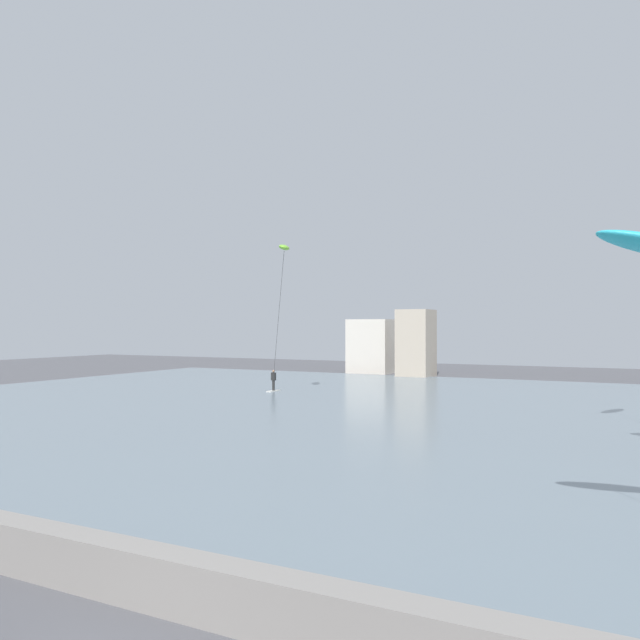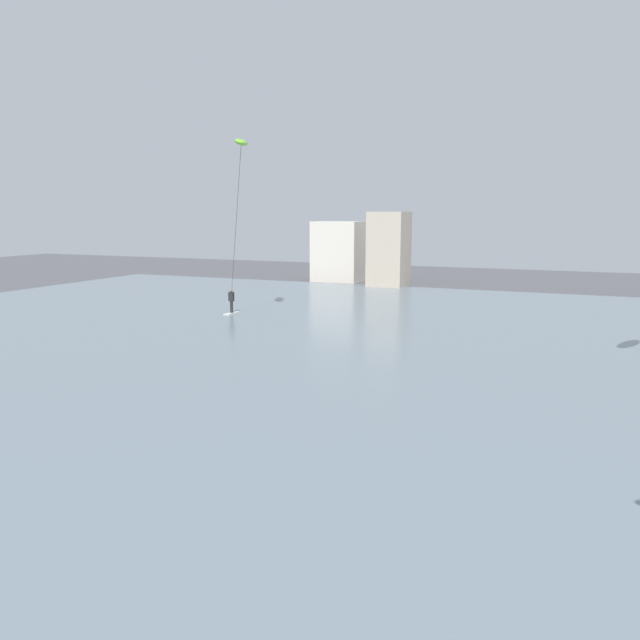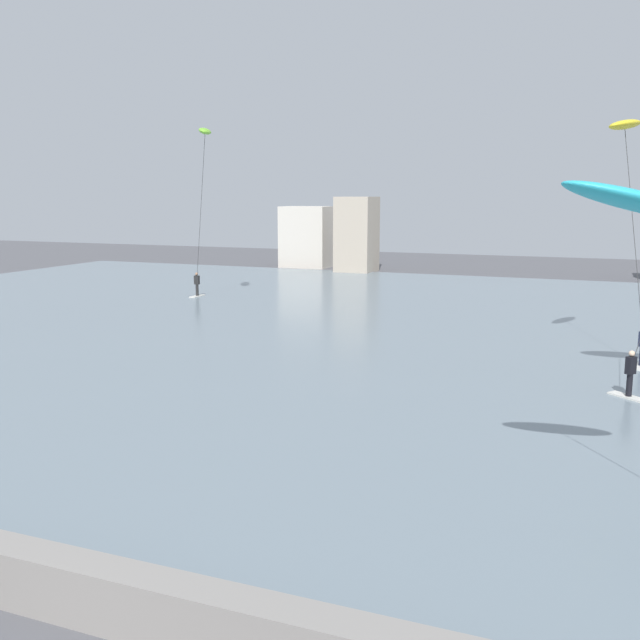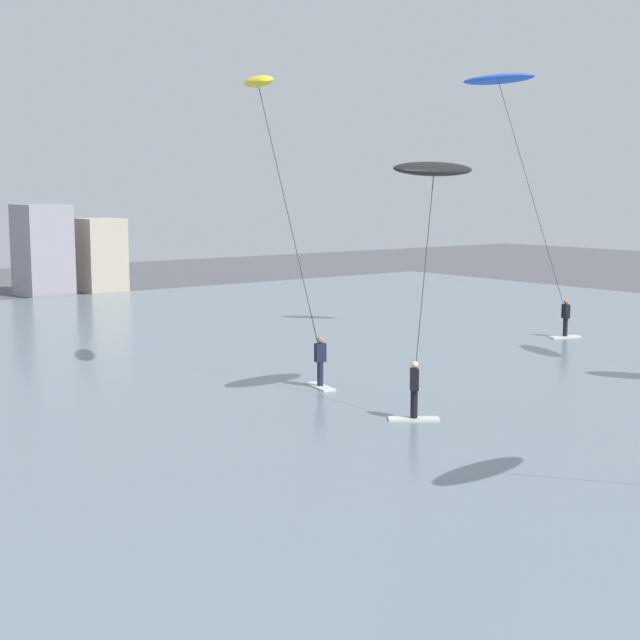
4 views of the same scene
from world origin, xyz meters
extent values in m
cube|color=gray|center=(0.00, 3.78, 0.52)|extent=(60.00, 0.70, 1.03)
cube|color=slate|center=(0.00, 30.48, 0.05)|extent=(84.00, 52.00, 0.10)
cube|color=beige|center=(-19.52, 59.19, 2.94)|extent=(4.62, 3.40, 5.88)
cube|color=#B7A893|center=(-13.51, 56.66, 3.41)|extent=(3.22, 3.71, 6.81)
cube|color=silver|center=(-18.25, 36.78, 0.13)|extent=(0.46, 1.40, 0.06)
cylinder|color=black|center=(-18.25, 36.78, 0.55)|extent=(0.20, 0.20, 0.78)
cube|color=black|center=(-18.25, 36.78, 1.24)|extent=(0.34, 0.22, 0.60)
sphere|color=#9E7051|center=(-18.25, 36.78, 1.65)|extent=(0.20, 0.20, 0.20)
cylinder|color=#333333|center=(-17.08, 35.62, 5.93)|extent=(2.36, 2.35, 9.50)
ellipsoid|color=#7AD133|center=(-15.92, 34.46, 10.83)|extent=(1.82, 2.50, 0.81)
camera|label=1|loc=(7.55, -5.19, 5.11)|focal=35.75mm
camera|label=2|loc=(3.54, 0.89, 6.73)|focal=35.52mm
camera|label=3|loc=(7.33, -4.76, 6.92)|focal=39.81mm
camera|label=4|loc=(-8.97, 2.58, 6.35)|focal=52.58mm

